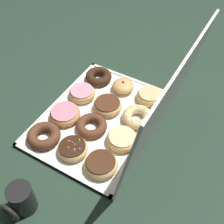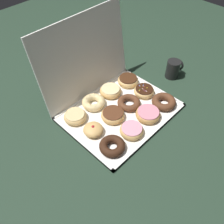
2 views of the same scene
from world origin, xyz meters
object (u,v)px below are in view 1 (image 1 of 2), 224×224
at_px(pink_frosted_donut_2, 65,114).
at_px(pink_frosted_donut_1, 82,93).
at_px(chocolate_cake_ring_donut_6, 91,125).
at_px(glazed_ring_donut_10, 122,139).
at_px(cruller_donut_9, 137,117).
at_px(chocolate_cake_ring_donut_0, 99,77).
at_px(glazed_ring_donut_8, 150,96).
at_px(jelly_filled_donut_4, 123,86).
at_px(chocolate_cake_ring_donut_3, 44,136).
at_px(sprinkle_donut_7, 72,148).
at_px(coffee_mug, 21,200).
at_px(donut_box, 100,119).
at_px(chocolate_frosted_donut_11, 101,164).
at_px(chocolate_frosted_donut_5, 107,105).

bearing_deg(pink_frosted_donut_2, pink_frosted_donut_1, -176.40).
distance_m(chocolate_cake_ring_donut_6, glazed_ring_donut_10, 0.13).
xyz_separation_m(chocolate_cake_ring_donut_6, cruller_donut_9, (-0.12, 0.13, 0.00)).
bearing_deg(chocolate_cake_ring_donut_0, glazed_ring_donut_8, 90.33).
relative_size(jelly_filled_donut_4, chocolate_cake_ring_donut_6, 0.78).
bearing_deg(chocolate_cake_ring_donut_6, chocolate_cake_ring_donut_0, -154.38).
distance_m(chocolate_cake_ring_donut_3, sprinkle_donut_7, 0.12).
xyz_separation_m(jelly_filled_donut_4, glazed_ring_donut_8, (-0.00, 0.12, -0.00)).
xyz_separation_m(chocolate_cake_ring_donut_3, sprinkle_donut_7, (-0.01, 0.12, 0.00)).
xyz_separation_m(glazed_ring_donut_8, coffee_mug, (0.61, -0.14, 0.02)).
distance_m(donut_box, sprinkle_donut_7, 0.18).
bearing_deg(donut_box, jelly_filled_donut_4, -179.49).
bearing_deg(chocolate_frosted_donut_11, cruller_donut_9, 177.48).
bearing_deg(glazed_ring_donut_8, jelly_filled_donut_4, -88.08).
bearing_deg(cruller_donut_9, glazed_ring_donut_10, -0.20).
bearing_deg(pink_frosted_donut_2, chocolate_cake_ring_donut_0, -178.92).
xyz_separation_m(sprinkle_donut_7, coffee_mug, (0.24, -0.01, 0.03)).
xyz_separation_m(chocolate_cake_ring_donut_6, glazed_ring_donut_8, (-0.25, 0.13, 0.00)).
relative_size(chocolate_cake_ring_donut_0, cruller_donut_9, 0.96).
distance_m(glazed_ring_donut_10, chocolate_frosted_donut_11, 0.13).
distance_m(chocolate_frosted_donut_5, chocolate_frosted_donut_11, 0.27).
bearing_deg(chocolate_cake_ring_donut_3, glazed_ring_donut_8, 146.89).
height_order(pink_frosted_donut_2, chocolate_cake_ring_donut_6, pink_frosted_donut_2).
distance_m(donut_box, glazed_ring_donut_8, 0.23).
xyz_separation_m(chocolate_cake_ring_donut_0, glazed_ring_donut_10, (0.25, 0.25, 0.00)).
relative_size(glazed_ring_donut_10, coffee_mug, 1.10).
height_order(chocolate_cake_ring_donut_6, coffee_mug, coffee_mug).
bearing_deg(pink_frosted_donut_1, cruller_donut_9, 89.62).
bearing_deg(chocolate_cake_ring_donut_0, sprinkle_donut_7, 17.99).
distance_m(glazed_ring_donut_10, coffee_mug, 0.39).
xyz_separation_m(pink_frosted_donut_1, sprinkle_donut_7, (0.25, 0.12, -0.00)).
bearing_deg(donut_box, chocolate_cake_ring_donut_0, -146.64).
distance_m(chocolate_cake_ring_donut_3, glazed_ring_donut_8, 0.45).
height_order(pink_frosted_donut_1, chocolate_frosted_donut_5, same).
distance_m(pink_frosted_donut_1, pink_frosted_donut_2, 0.13).
xyz_separation_m(donut_box, coffee_mug, (0.42, -0.02, 0.05)).
bearing_deg(cruller_donut_9, chocolate_cake_ring_donut_0, -116.27).
bearing_deg(coffee_mug, pink_frosted_donut_1, -167.07).
xyz_separation_m(pink_frosted_donut_1, glazed_ring_donut_10, (0.12, 0.26, -0.00)).
bearing_deg(glazed_ring_donut_8, chocolate_frosted_donut_5, -43.72).
relative_size(chocolate_cake_ring_donut_6, sprinkle_donut_7, 1.08).
relative_size(chocolate_frosted_donut_5, chocolate_frosted_donut_11, 1.00).
relative_size(chocolate_frosted_donut_5, glazed_ring_donut_10, 1.00).
bearing_deg(chocolate_cake_ring_donut_3, donut_box, 146.74).
bearing_deg(pink_frosted_donut_1, chocolate_cake_ring_donut_3, 0.74).
bearing_deg(jelly_filled_donut_4, pink_frosted_donut_1, -46.10).
height_order(chocolate_cake_ring_donut_6, chocolate_frosted_donut_11, chocolate_frosted_donut_11).
distance_m(pink_frosted_donut_2, glazed_ring_donut_8, 0.35).
distance_m(jelly_filled_donut_4, chocolate_frosted_donut_11, 0.39).
relative_size(chocolate_cake_ring_donut_3, cruller_donut_9, 1.03).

